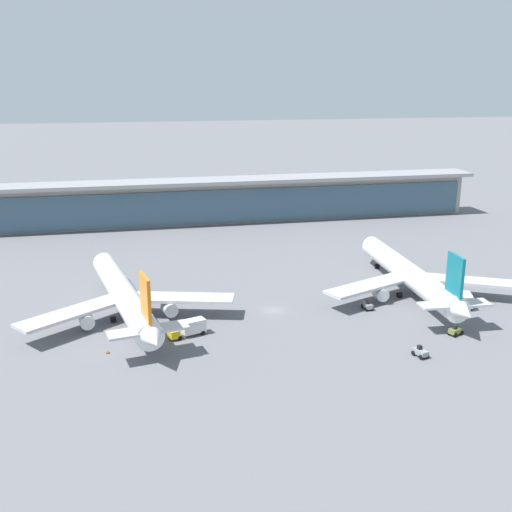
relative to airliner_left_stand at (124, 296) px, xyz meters
name	(u,v)px	position (x,y,z in m)	size (l,w,h in m)	color
ground_plane	(274,310)	(30.93, -2.24, -4.80)	(1200.00, 1200.00, 0.00)	slate
airliner_left_stand	(124,296)	(0.00, 0.00, 0.00)	(43.30, 56.99, 15.25)	white
airliner_centre_stand	(410,275)	(63.48, 0.69, 0.00)	(44.01, 57.24, 15.25)	white
service_truck_near_nose_grey	(420,352)	(51.04, -29.86, -3.93)	(2.41, 3.21, 2.05)	gray
service_truck_under_wing_grey	(367,305)	(50.72, -5.99, -3.93)	(1.77, 2.90, 2.05)	gray
service_truck_mid_apron_white	(465,299)	(72.02, -8.73, -3.11)	(4.64, 7.65, 3.10)	silver
service_truck_by_tail_yellow	(189,328)	(11.92, -11.99, -3.11)	(7.65, 4.60, 3.10)	yellow
service_truck_on_taxiway_olive	(455,331)	(62.10, -22.43, -3.93)	(3.30, 2.71, 2.05)	olive
terminal_building	(215,200)	(30.93, 82.40, 3.07)	(183.60, 12.80, 15.20)	#9E998E
safety_cone_alpha	(108,351)	(-3.36, -16.63, -4.48)	(0.62, 0.62, 0.70)	orange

